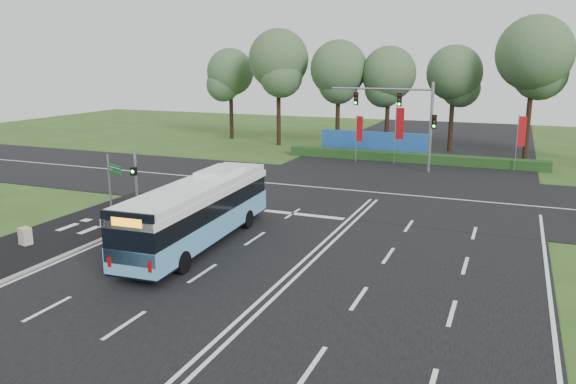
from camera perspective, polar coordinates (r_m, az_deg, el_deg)
The scene contains 16 objects.
ground at distance 26.46m, azimuth 3.12°, elevation -5.66°, with size 120.00×120.00×0.00m, color #29531B.
road_main at distance 26.45m, azimuth 3.13°, elevation -5.62°, with size 20.00×120.00×0.04m, color black.
road_cross at distance 37.58m, azimuth 9.13°, elevation -0.09°, with size 120.00×14.00×0.05m, color black.
bike_path at distance 30.42m, azimuth -21.81°, elevation -4.04°, with size 5.00×18.00×0.06m, color black.
kerb_strip at distance 28.84m, azimuth -18.35°, elevation -4.61°, with size 0.25×18.00×0.12m, color gray.
city_bus at distance 26.66m, azimuth -9.05°, elevation -1.98°, with size 3.02×11.47×3.26m.
pedestrian_signal at distance 31.81m, azimuth -15.21°, elevation 1.12°, with size 0.35×0.44×3.93m.
street_sign at distance 32.04m, azimuth -17.45°, elevation 1.31°, with size 1.30×0.61×3.58m.
utility_cabinet at distance 29.33m, azimuth -25.13°, elevation -4.13°, with size 0.53×0.44×0.88m, color #C0B59B.
banner_flag_left at distance 48.56m, azimuth 7.20°, elevation 6.12°, with size 0.60×0.12×4.07m.
banner_flag_mid at distance 47.93m, azimuth 11.17°, elevation 6.48°, with size 0.72×0.08×4.88m.
banner_flag_right at distance 47.81m, azimuth 22.55°, elevation 5.40°, with size 0.64×0.20×4.44m.
traffic_light_gantry at distance 45.07m, azimuth 12.11°, elevation 7.95°, with size 8.41×0.28×7.00m.
hedge at distance 49.55m, azimuth 12.47°, elevation 3.40°, with size 22.00×1.20×0.80m, color #183B15.
blue_hoarding at distance 52.65m, azimuth 8.68°, elevation 4.89°, with size 10.00×0.30×2.20m, color #1E51A3.
eucalyptus_row at distance 55.02m, azimuth 11.52°, elevation 12.45°, with size 42.46×8.30×12.41m.
Camera 1 is at (8.11, -23.70, 8.52)m, focal length 35.00 mm.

